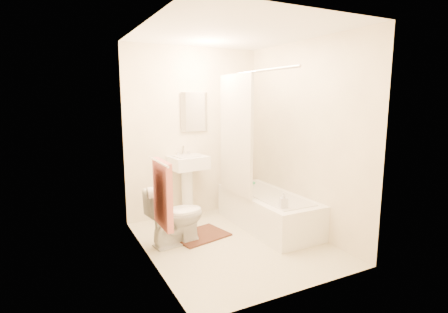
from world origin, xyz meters
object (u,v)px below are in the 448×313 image
soap_bottle (284,201)px  bathtub (268,210)px  toilet (176,216)px  bath_mat (200,235)px  sink (188,184)px

soap_bottle → bathtub: bearing=73.0°
toilet → bath_mat: (0.33, 0.06, -0.32)m
sink → bathtub: bearing=-50.9°
bathtub → bath_mat: bearing=174.4°
bathtub → bath_mat: (-0.94, 0.09, -0.21)m
sink → soap_bottle: 1.52m
bathtub → soap_bottle: (-0.18, -0.57, 0.31)m
bath_mat → soap_bottle: size_ratio=3.48×
bath_mat → sink: bearing=80.3°
toilet → bathtub: size_ratio=0.43×
sink → bathtub: (0.82, -0.80, -0.27)m
bathtub → soap_bottle: size_ratio=8.47×
toilet → bathtub: (1.27, -0.03, -0.11)m
soap_bottle → sink: bearing=115.0°
sink → bath_mat: size_ratio=1.52×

